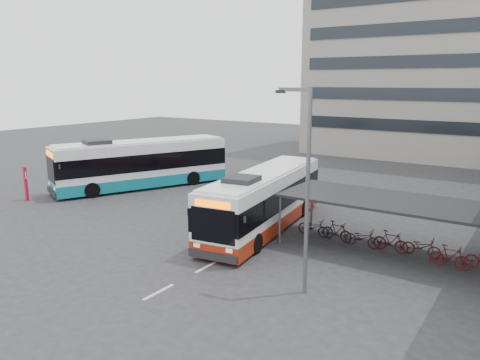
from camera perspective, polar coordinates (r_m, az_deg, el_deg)
The scene contains 11 objects.
ground at distance 24.12m, azimuth -4.35°, elevation -6.95°, with size 120.00×120.00×0.00m, color #28282B.
bike_shelter at distance 22.59m, azimuth 17.90°, elevation -5.21°, with size 10.00×4.00×2.54m.
office_block at distance 54.71m, azimuth 26.14°, elevation 15.71°, with size 30.00×15.00×25.00m, color gray.
road_markings at distance 20.46m, azimuth -4.01°, elevation -10.46°, with size 0.15×7.60×0.01m.
bus_main at distance 25.05m, azimuth 2.99°, elevation -2.47°, with size 4.03×11.64×3.37m.
bus_teal at distance 35.53m, azimuth -11.92°, elevation 1.90°, with size 7.72×12.80×3.78m.
pedestrian at distance 26.76m, azimuth 1.77°, elevation -3.20°, with size 0.59×0.39×1.62m, color black.
lamp_post at distance 16.92m, azimuth 7.95°, elevation 0.04°, with size 1.33×0.36×7.61m.
sign_totem_south at distance 34.15m, azimuth -24.66°, elevation -0.33°, with size 0.48×0.29×2.28m.
sign_totem_mid at distance 36.04m, azimuth -17.85°, elevation 0.87°, with size 0.51×0.25×2.38m.
sign_totem_north at distance 38.44m, azimuth -10.09°, elevation 1.85°, with size 0.48×0.28×2.28m.
Camera 1 is at (14.17, -17.89, 7.80)m, focal length 35.00 mm.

